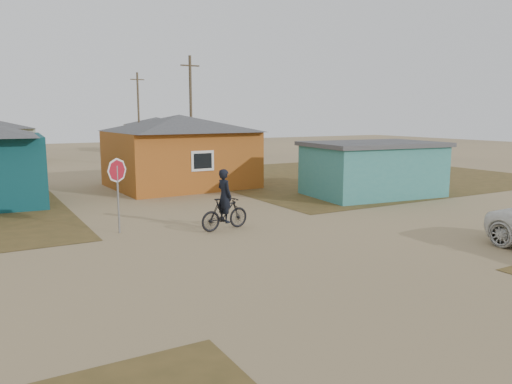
# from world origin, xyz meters

# --- Properties ---
(ground) EXTENTS (120.00, 120.00, 0.00)m
(ground) POSITION_xyz_m (0.00, 0.00, 0.00)
(ground) COLOR #977E57
(grass_ne) EXTENTS (20.00, 18.00, 0.00)m
(grass_ne) POSITION_xyz_m (14.00, 13.00, 0.01)
(grass_ne) COLOR brown
(grass_ne) RESTS_ON ground
(house_yellow) EXTENTS (7.72, 6.76, 3.90)m
(house_yellow) POSITION_xyz_m (2.50, 14.00, 2.00)
(house_yellow) COLOR #9F5118
(house_yellow) RESTS_ON ground
(shed_turquoise) EXTENTS (6.71, 4.93, 2.60)m
(shed_turquoise) POSITION_xyz_m (9.50, 6.50, 1.31)
(shed_turquoise) COLOR teal
(shed_turquoise) RESTS_ON ground
(house_beige_east) EXTENTS (6.95, 6.05, 3.60)m
(house_beige_east) POSITION_xyz_m (10.00, 40.00, 1.86)
(house_beige_east) COLOR gray
(house_beige_east) RESTS_ON ground
(utility_pole_near) EXTENTS (1.40, 0.20, 8.00)m
(utility_pole_near) POSITION_xyz_m (6.50, 22.00, 4.14)
(utility_pole_near) COLOR brown
(utility_pole_near) RESTS_ON ground
(utility_pole_far) EXTENTS (1.40, 0.20, 8.00)m
(utility_pole_far) POSITION_xyz_m (7.50, 38.00, 4.14)
(utility_pole_far) COLOR brown
(utility_pole_far) RESTS_ON ground
(stop_sign) EXTENTS (0.82, 0.14, 2.51)m
(stop_sign) POSITION_xyz_m (-3.27, 4.81, 1.85)
(stop_sign) COLOR gray
(stop_sign) RESTS_ON ground
(cyclist) EXTENTS (1.91, 0.77, 2.10)m
(cyclist) POSITION_xyz_m (0.00, 3.47, 0.76)
(cyclist) COLOR black
(cyclist) RESTS_ON ground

